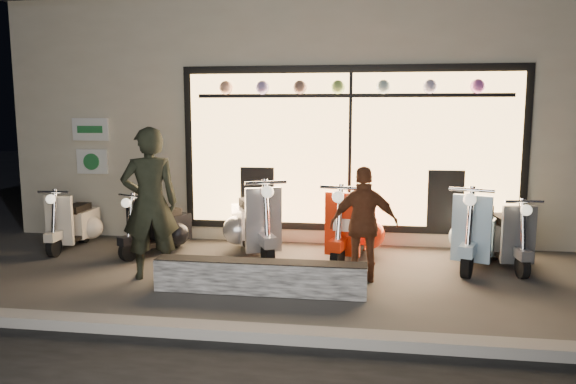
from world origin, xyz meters
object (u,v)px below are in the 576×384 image
Objects in this scene: man at (150,203)px; woman at (364,224)px; scooter_red at (354,228)px; graffiti_barrier at (260,277)px; scooter_silver at (254,223)px.

man is 1.33× the size of woman.
man reaches higher than scooter_red.
woman reaches higher than scooter_red.
scooter_silver is (-0.46, 1.84, 0.27)m from graffiti_barrier.
woman is (2.75, 0.26, -0.25)m from man.
scooter_red is at bearing -89.43° from woman.
man is at bearing 164.44° from graffiti_barrier.
scooter_red is at bearing -24.22° from scooter_silver.
graffiti_barrier is at bearing 138.35° from man.
woman is at bearing -68.39° from scooter_red.
man reaches higher than graffiti_barrier.
graffiti_barrier is 1.77m from man.
scooter_silver is 1.85m from man.
woman is (1.68, -1.16, 0.27)m from scooter_silver.
man is at bearing -2.33° from woman.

